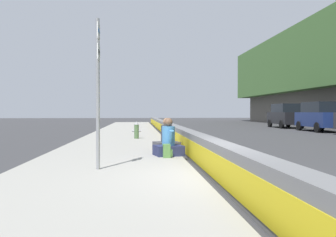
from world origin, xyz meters
The scene contains 10 objects.
ground_plane centered at (0.00, 0.00, 0.00)m, with size 160.00×160.00×0.00m, color #353538.
sidewalk_strip centered at (0.00, 2.65, 0.07)m, with size 80.00×4.40×0.14m, color gray.
jersey_barrier centered at (0.00, 0.00, 0.42)m, with size 76.00×0.45×0.85m.
route_sign_post centered at (1.24, 2.76, 2.21)m, with size 0.44×0.09×3.60m.
fire_hydrant centered at (10.87, 1.90, 0.59)m, with size 0.26×0.46×0.88m.
seated_person_foreground centered at (3.74, 0.86, 0.51)m, with size 0.90×0.99×1.19m.
seated_person_middle centered at (5.15, 0.80, 0.50)m, with size 0.92×1.00×1.16m.
backpack centered at (3.26, 0.94, 0.33)m, with size 0.32×0.28×0.40m.
parked_car_fourth centered at (18.68, -12.15, 1.18)m, with size 4.85×2.17×2.28m.
parked_car_midline centered at (24.96, -12.11, 1.18)m, with size 4.85×2.18×2.28m.
Camera 1 is at (-7.24, 1.80, 1.51)m, focal length 37.47 mm.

